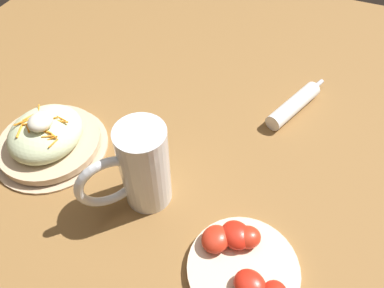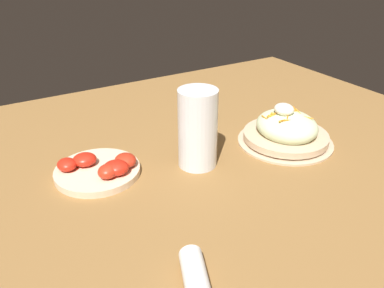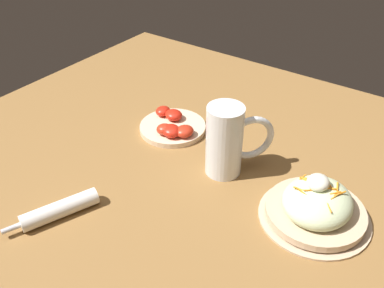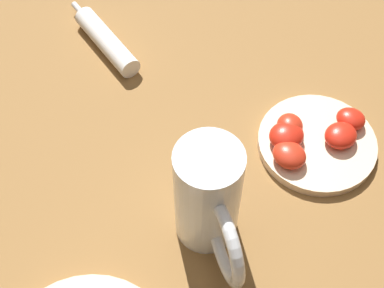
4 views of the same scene
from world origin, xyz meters
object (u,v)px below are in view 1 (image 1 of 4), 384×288
(beer_mug, at_px, (142,171))
(tomato_plate, at_px, (242,264))
(salad_plate, at_px, (48,138))
(napkin_roll, at_px, (294,105))

(beer_mug, relative_size, tomato_plate, 0.97)
(salad_plate, distance_m, tomato_plate, 0.43)
(napkin_roll, xyz_separation_m, tomato_plate, (-0.38, -0.00, -0.00))
(beer_mug, xyz_separation_m, tomato_plate, (-0.06, -0.20, -0.06))
(salad_plate, xyz_separation_m, napkin_roll, (0.29, -0.42, -0.01))
(salad_plate, relative_size, beer_mug, 1.33)
(beer_mug, bearing_deg, salad_plate, 83.17)
(salad_plate, bearing_deg, beer_mug, -96.83)
(salad_plate, height_order, napkin_roll, salad_plate)
(napkin_roll, height_order, tomato_plate, tomato_plate)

